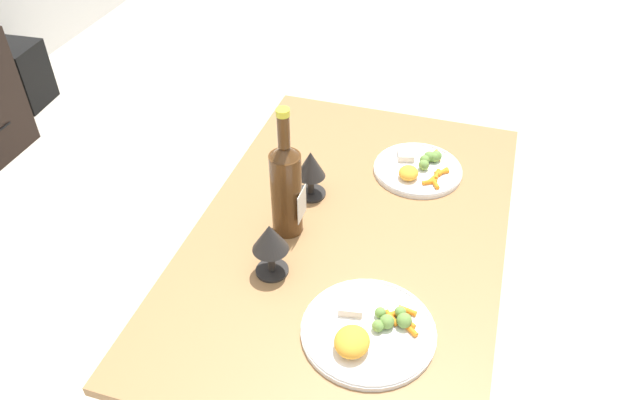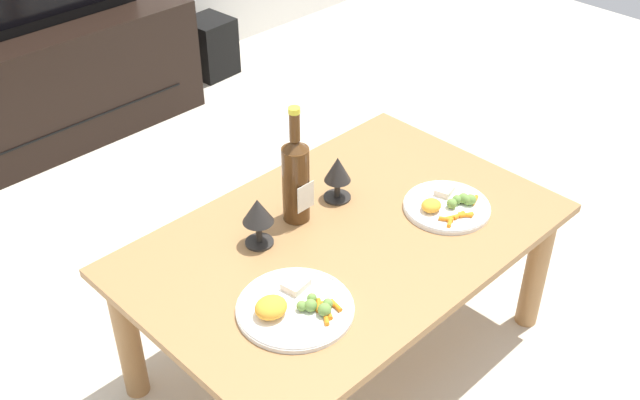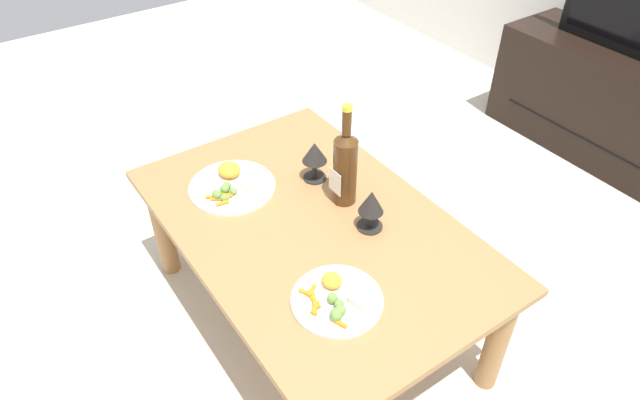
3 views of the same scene
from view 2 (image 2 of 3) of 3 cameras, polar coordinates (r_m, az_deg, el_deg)
name	(u,v)px [view 2 (image 2 of 3)]	position (r m, az deg, el deg)	size (l,w,h in m)	color
ground_plane	(341,353)	(2.45, 1.61, -11.32)	(6.40, 6.40, 0.00)	beige
dining_table	(344,256)	(2.18, 1.78, -4.22)	(1.20, 0.78, 0.47)	#9E7042
tv_stand	(48,86)	(3.55, -19.65, 7.98)	(1.34, 0.41, 0.52)	black
floor_speaker	(210,47)	(4.03, -8.21, 11.25)	(0.21, 0.21, 0.29)	black
wine_bottle	(296,177)	(2.11, -1.82, 1.75)	(0.08, 0.08, 0.36)	#4C2D14
goblet_left	(258,214)	(2.04, -4.66, -1.01)	(0.09, 0.09, 0.15)	black
goblet_right	(338,172)	(2.22, 1.32, 2.12)	(0.08, 0.08, 0.14)	black
dinner_plate_left	(294,307)	(1.89, -1.97, -7.97)	(0.29, 0.29, 0.06)	white
dinner_plate_right	(447,206)	(2.25, 9.47, -0.41)	(0.25, 0.25, 0.05)	white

